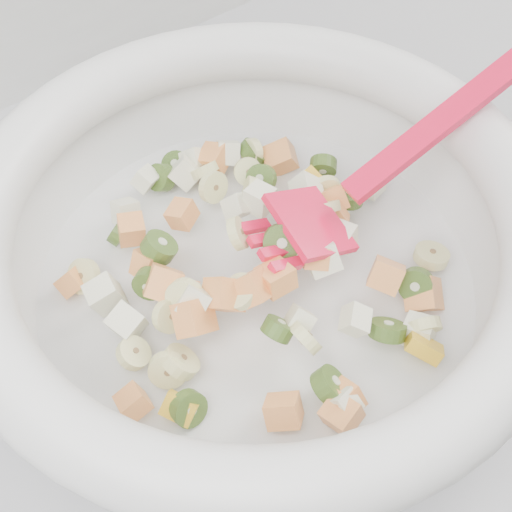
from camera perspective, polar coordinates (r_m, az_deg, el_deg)
mixing_bowl at (r=0.52m, az=0.02°, el=1.09°), size 0.48×0.43×0.16m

